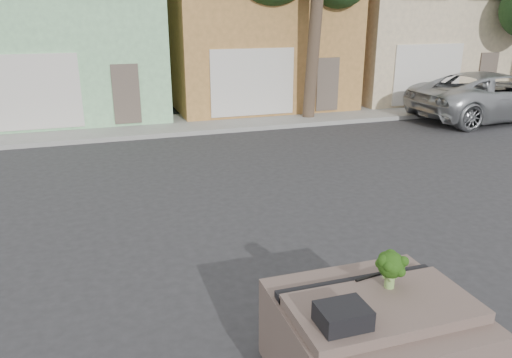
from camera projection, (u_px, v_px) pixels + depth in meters
ground_plane at (276, 261)px, 8.29m from camera, size 120.00×120.00×0.00m
sidewalk at (173, 125)px, 17.71m from camera, size 40.00×3.00×0.15m
townhouse_mint at (60, 15)px, 19.09m from camera, size 7.20×8.20×7.55m
townhouse_tan at (247, 14)px, 21.29m from camera, size 7.20×8.20×7.55m
townhouse_beige at (399, 14)px, 23.50m from camera, size 7.20×8.20×7.55m
silver_pickup at (489, 119)px, 18.96m from camera, size 6.50×3.20×1.78m
tree_near at (315, 1)px, 17.21m from camera, size 4.40×4.00×8.50m
car_dashboard at (372, 340)px, 5.41m from camera, size 2.00×1.80×1.12m
instrument_hump at (343, 316)px, 4.71m from camera, size 0.48×0.38×0.20m
wiper_arm at (380, 273)px, 5.65m from camera, size 0.69×0.15×0.02m
broccoli at (391, 270)px, 5.32m from camera, size 0.49×0.49×0.43m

